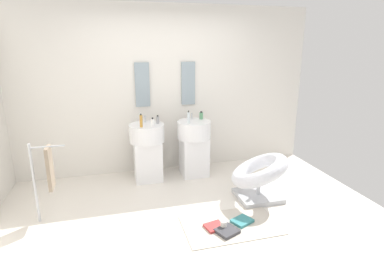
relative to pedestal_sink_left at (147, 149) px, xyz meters
The scene contains 18 objects.
ground_plane 1.37m from the pedestal_sink_left, 73.48° to the right, with size 4.80×3.60×0.04m, color silver.
rear_partition 0.99m from the pedestal_sink_left, 49.61° to the left, with size 4.80×0.10×2.60m, color silver.
pedestal_sink_left is the anchor object (origin of this frame).
pedestal_sink_right 0.73m from the pedestal_sink_left, ahead, with size 0.52×0.52×0.97m.
vanity_mirror_left 0.99m from the pedestal_sink_left, 90.00° to the left, with size 0.22×0.03×0.67m, color #8C9EA8.
vanity_mirror_right 1.22m from the pedestal_sink_left, 26.17° to the left, with size 0.22×0.03×0.67m, color #8C9EA8.
lounge_chair 1.68m from the pedestal_sink_left, 36.36° to the right, with size 1.06×1.06×0.65m.
towel_rack 1.50m from the pedestal_sink_left, 145.15° to the right, with size 0.37×0.22×0.95m.
area_rug 1.75m from the pedestal_sink_left, 63.73° to the right, with size 1.08×0.65×0.01m, color beige.
magazine_red 1.68m from the pedestal_sink_left, 70.09° to the right, with size 0.21×0.18×0.03m, color #B73838.
magazine_charcoal 1.82m from the pedestal_sink_left, 68.39° to the right, with size 0.22×0.21×0.03m, color #38383D.
magazine_teal 1.80m from the pedestal_sink_left, 59.23° to the right, with size 0.23×0.18×0.03m, color teal.
coffee_mug 1.74m from the pedestal_sink_left, 67.82° to the right, with size 0.07×0.07×0.10m, color white.
soap_bottle_amber 0.50m from the pedestal_sink_left, 122.63° to the right, with size 0.04×0.04×0.19m.
soap_bottle_clear 0.78m from the pedestal_sink_left, ahead, with size 0.04×0.04×0.19m.
soap_bottle_grey 0.47m from the pedestal_sink_left, ahead, with size 0.04×0.04×0.13m.
soap_bottle_green 0.98m from the pedestal_sink_left, ahead, with size 0.06×0.06×0.13m.
soap_bottle_white 0.48m from the pedestal_sink_left, 68.13° to the right, with size 0.05×0.05×0.14m.
Camera 1 is at (-0.84, -3.14, 1.98)m, focal length 28.60 mm.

